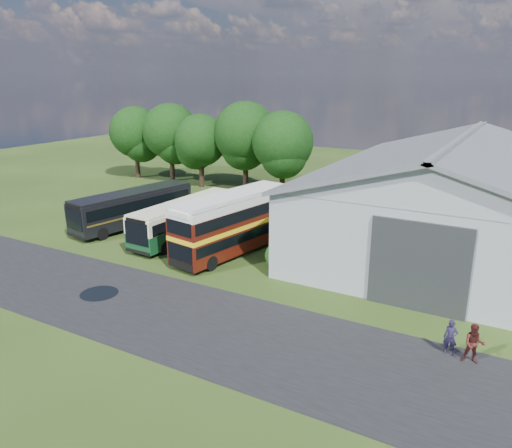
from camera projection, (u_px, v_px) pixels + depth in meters
The scene contains 17 objects.
ground at pixel (153, 281), 30.93m from camera, with size 120.00×120.00×0.00m, color #1F3410.
asphalt_road at pixel (159, 311), 27.02m from camera, with size 60.00×8.00×0.02m, color black.
puddle at pixel (99, 294), 29.14m from camera, with size 2.20×2.20×0.01m, color black.
storage_shed at pixel (457, 192), 35.97m from camera, with size 18.80×24.80×8.15m.
tree_far_left at pixel (135, 132), 60.16m from camera, with size 6.12×6.12×8.64m.
tree_left_a at pixel (170, 131), 58.13m from camera, with size 6.46×6.46×9.12m.
tree_left_b at pixel (201, 140), 55.12m from camera, with size 5.78×5.78×8.16m.
tree_mid at pixel (245, 133), 53.57m from camera, with size 6.80×6.80×9.60m.
tree_right_a at pixel (283, 142), 50.53m from camera, with size 6.26×6.26×8.83m.
shrub_front at pixel (277, 266), 33.29m from camera, with size 1.70×1.70×1.70m, color #194714.
shrub_mid at pixel (290, 257), 34.96m from camera, with size 1.60×1.60×1.60m, color #194714.
shrub_back at pixel (302, 249), 36.62m from camera, with size 1.80×1.80×1.80m, color #194714.
bus_green_single at pixel (186, 219), 38.66m from camera, with size 2.92×10.71×2.93m.
bus_maroon_double at pixel (233, 224), 35.20m from camera, with size 4.28×10.41×4.35m.
bus_dark_single at pixel (133, 208), 41.66m from camera, with size 4.42×11.18×3.01m.
visitor_a at pixel (450, 338), 22.60m from camera, with size 0.62×0.40×1.69m, color #1D1631.
visitor_b at pixel (474, 344), 21.91m from camera, with size 0.90×0.70×1.86m, color #3E1614.
Camera 1 is at (19.64, -21.73, 12.34)m, focal length 35.00 mm.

